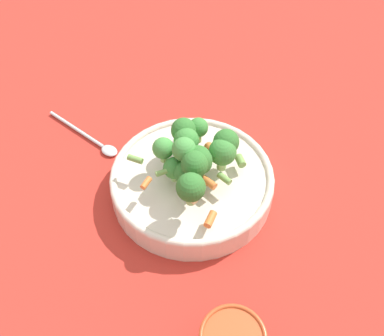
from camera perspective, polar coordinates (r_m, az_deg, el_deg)
name	(u,v)px	position (r m, az deg, el deg)	size (l,w,h in m)	color
ground_plane	(192,191)	(0.83, 0.00, -2.97)	(3.00, 3.00, 0.00)	#B72D23
bowl	(192,182)	(0.81, 0.00, -1.75)	(0.29, 0.29, 0.05)	beige
pasta_salad	(196,156)	(0.74, 0.47, 1.57)	(0.21, 0.20, 0.09)	#8CB766
spoon	(94,141)	(0.93, -12.34, 3.41)	(0.12, 0.17, 0.01)	silver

